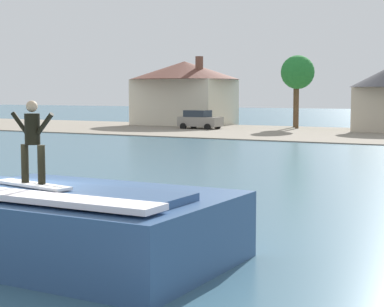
# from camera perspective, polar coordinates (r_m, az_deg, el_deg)

# --- Properties ---
(ground_plane) EXTENTS (260.00, 260.00, 0.00)m
(ground_plane) POSITION_cam_1_polar(r_m,az_deg,el_deg) (15.33, -13.67, -8.35)
(ground_plane) COLOR #385D70
(wave_crest) EXTENTS (6.42, 4.32, 1.62)m
(wave_crest) POSITION_cam_1_polar(r_m,az_deg,el_deg) (14.29, -10.00, -6.14)
(wave_crest) COLOR #31517E
(wave_crest) RESTS_ON ground_plane
(surfboard) EXTENTS (2.19, 0.81, 0.06)m
(surfboard) POSITION_cam_1_polar(r_m,az_deg,el_deg) (14.19, -13.72, -2.66)
(surfboard) COLOR white
(surfboard) RESTS_ON wave_crest
(surfer) EXTENTS (1.15, 0.32, 1.74)m
(surfer) POSITION_cam_1_polar(r_m,az_deg,el_deg) (14.09, -13.72, 1.38)
(surfer) COLOR black
(surfer) RESTS_ON surfboard
(car_near_shore) EXTENTS (4.07, 2.31, 1.86)m
(car_near_shore) POSITION_cam_1_polar(r_m,az_deg,el_deg) (63.30, 0.67, 2.96)
(car_near_shore) COLOR gray
(car_near_shore) RESTS_ON ground_plane
(house_with_chimney) EXTENTS (11.95, 11.95, 7.35)m
(house_with_chimney) POSITION_cam_1_polar(r_m,az_deg,el_deg) (71.34, -0.66, 5.71)
(house_with_chimney) COLOR beige
(house_with_chimney) RESTS_ON ground_plane
(tree_tall_bare) EXTENTS (2.04, 2.04, 6.15)m
(tree_tall_bare) POSITION_cam_1_polar(r_m,az_deg,el_deg) (66.83, 9.01, 6.43)
(tree_tall_bare) COLOR brown
(tree_tall_bare) RESTS_ON ground_plane
(tree_short_bushy) EXTENTS (3.26, 3.26, 7.16)m
(tree_short_bushy) POSITION_cam_1_polar(r_m,az_deg,el_deg) (64.41, 9.18, 6.97)
(tree_short_bushy) COLOR brown
(tree_short_bushy) RESTS_ON ground_plane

